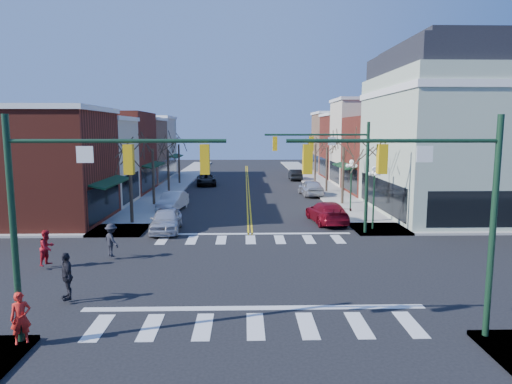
{
  "coord_description": "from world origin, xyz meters",
  "views": [
    {
      "loc": [
        -0.36,
        -21.15,
        6.76
      ],
      "look_at": [
        0.36,
        7.4,
        2.8
      ],
      "focal_mm": 32.0,
      "sensor_mm": 36.0,
      "label": 1
    }
  ],
  "objects": [
    {
      "name": "pedestrian_red_b",
      "position": [
        -10.0,
        0.72,
        1.02
      ],
      "size": [
        0.9,
        1.02,
        1.75
      ],
      "primitive_type": "imported",
      "rotation": [
        0.0,
        0.0,
        1.25
      ],
      "color": "#AE121D",
      "rests_on": "sidewalk_left"
    },
    {
      "name": "lamppost_midblock",
      "position": [
        8.2,
        15.0,
        2.96
      ],
      "size": [
        0.36,
        0.36,
        4.33
      ],
      "color": "#14331E",
      "rests_on": "ground"
    },
    {
      "name": "bldg_left_stucco_a",
      "position": [
        -15.5,
        19.5,
        3.75
      ],
      "size": [
        10.0,
        7.0,
        7.5
      ],
      "primitive_type": "cube",
      "color": "beige",
      "rests_on": "ground"
    },
    {
      "name": "victorian_corner",
      "position": [
        16.5,
        14.5,
        6.66
      ],
      "size": [
        12.25,
        14.25,
        13.3
      ],
      "color": "#A5B59D",
      "rests_on": "ground"
    },
    {
      "name": "ground",
      "position": [
        0.0,
        0.0,
        0.0
      ],
      "size": [
        160.0,
        160.0,
        0.0
      ],
      "primitive_type": "plane",
      "color": "black",
      "rests_on": "ground"
    },
    {
      "name": "pedestrian_red_a",
      "position": [
        -7.3,
        -7.55,
        0.96
      ],
      "size": [
        0.71,
        0.63,
        1.63
      ],
      "primitive_type": "imported",
      "rotation": [
        0.0,
        0.0,
        0.51
      ],
      "color": "red",
      "rests_on": "sidewalk_left"
    },
    {
      "name": "traffic_mast_near_right",
      "position": [
        5.55,
        -7.4,
        4.71
      ],
      "size": [
        6.6,
        0.28,
        7.2
      ],
      "color": "#14331E",
      "rests_on": "ground"
    },
    {
      "name": "sidewalk_right",
      "position": [
        8.75,
        20.0,
        0.07
      ],
      "size": [
        3.5,
        70.0,
        0.15
      ],
      "primitive_type": "cube",
      "color": "#9E9B93",
      "rests_on": "ground"
    },
    {
      "name": "tree_right_b",
      "position": [
        8.4,
        19.0,
        2.59
      ],
      "size": [
        0.24,
        0.24,
        5.18
      ],
      "primitive_type": "cylinder",
      "color": "#382B21",
      "rests_on": "ground"
    },
    {
      "name": "tree_left_d",
      "position": [
        -8.4,
        35.0,
        2.45
      ],
      "size": [
        0.24,
        0.24,
        4.9
      ],
      "primitive_type": "cylinder",
      "color": "#382B21",
      "rests_on": "ground"
    },
    {
      "name": "bldg_left_brick_a",
      "position": [
        -15.5,
        11.75,
        4.0
      ],
      "size": [
        10.0,
        8.5,
        8.0
      ],
      "primitive_type": "cube",
      "color": "maroon",
      "rests_on": "ground"
    },
    {
      "name": "bldg_left_tan",
      "position": [
        -15.5,
        35.75,
        3.9
      ],
      "size": [
        10.0,
        7.5,
        7.8
      ],
      "primitive_type": "cube",
      "color": "#90694F",
      "rests_on": "ground"
    },
    {
      "name": "tree_left_c",
      "position": [
        -8.4,
        27.0,
        2.27
      ],
      "size": [
        0.24,
        0.24,
        4.55
      ],
      "primitive_type": "cylinder",
      "color": "#382B21",
      "rests_on": "ground"
    },
    {
      "name": "traffic_mast_far_right",
      "position": [
        5.55,
        7.4,
        4.71
      ],
      "size": [
        6.6,
        0.28,
        7.2
      ],
      "color": "#14331E",
      "rests_on": "ground"
    },
    {
      "name": "tree_right_c",
      "position": [
        8.4,
        27.0,
        2.42
      ],
      "size": [
        0.24,
        0.24,
        4.83
      ],
      "primitive_type": "cylinder",
      "color": "#382B21",
      "rests_on": "ground"
    },
    {
      "name": "car_right_near",
      "position": [
        5.61,
        11.19,
        0.77
      ],
      "size": [
        2.71,
        5.54,
        1.55
      ],
      "primitive_type": "imported",
      "rotation": [
        0.0,
        0.0,
        3.25
      ],
      "color": "maroon",
      "rests_on": "ground"
    },
    {
      "name": "tree_right_d",
      "position": [
        8.4,
        35.0,
        2.48
      ],
      "size": [
        0.24,
        0.24,
        4.97
      ],
      "primitive_type": "cylinder",
      "color": "#382B21",
      "rests_on": "ground"
    },
    {
      "name": "lamppost_corner",
      "position": [
        8.2,
        8.5,
        2.96
      ],
      "size": [
        0.36,
        0.36,
        4.33
      ],
      "color": "#14331E",
      "rests_on": "ground"
    },
    {
      "name": "tree_left_a",
      "position": [
        -8.4,
        11.0,
        2.38
      ],
      "size": [
        0.24,
        0.24,
        4.76
      ],
      "primitive_type": "cylinder",
      "color": "#382B21",
      "rests_on": "ground"
    },
    {
      "name": "tree_left_b",
      "position": [
        -8.4,
        19.0,
        2.52
      ],
      "size": [
        0.24,
        0.24,
        5.04
      ],
      "primitive_type": "cylinder",
      "color": "#382B21",
      "rests_on": "ground"
    },
    {
      "name": "traffic_mast_near_left",
      "position": [
        -5.55,
        -7.4,
        4.71
      ],
      "size": [
        6.6,
        0.28,
        7.2
      ],
      "color": "#14331E",
      "rests_on": "ground"
    },
    {
      "name": "sidewalk_left",
      "position": [
        -8.75,
        20.0,
        0.07
      ],
      "size": [
        3.5,
        70.0,
        0.15
      ],
      "primitive_type": "cube",
      "color": "#9E9B93",
      "rests_on": "ground"
    },
    {
      "name": "bldg_right_brick_b",
      "position": [
        15.5,
        41.0,
        4.25
      ],
      "size": [
        10.0,
        8.0,
        8.5
      ],
      "primitive_type": "cube",
      "color": "maroon",
      "rests_on": "ground"
    },
    {
      "name": "car_left_mid",
      "position": [
        -6.4,
        16.76,
        0.76
      ],
      "size": [
        2.22,
        4.79,
        1.52
      ],
      "primitive_type": "imported",
      "rotation": [
        0.0,
        0.0,
        -0.14
      ],
      "color": "silver",
      "rests_on": "ground"
    },
    {
      "name": "bldg_right_tan",
      "position": [
        15.5,
        49.0,
        4.5
      ],
      "size": [
        10.0,
        8.0,
        9.0
      ],
      "primitive_type": "cube",
      "color": "#90694F",
      "rests_on": "ground"
    },
    {
      "name": "pedestrian_dark_b",
      "position": [
        -7.3,
        2.18,
        1.02
      ],
      "size": [
        1.24,
        1.27,
        1.74
      ],
      "primitive_type": "imported",
      "rotation": [
        0.0,
        0.0,
        2.31
      ],
      "color": "black",
      "rests_on": "sidewalk_left"
    },
    {
      "name": "bldg_left_brick_b",
      "position": [
        -15.5,
        27.5,
        4.25
      ],
      "size": [
        10.0,
        9.0,
        8.5
      ],
      "primitive_type": "cube",
      "color": "maroon",
      "rests_on": "ground"
    },
    {
      "name": "car_left_far",
      "position": [
        -4.98,
        33.67,
        0.69
      ],
      "size": [
        2.76,
        5.15,
        1.37
      ],
      "primitive_type": "imported",
      "rotation": [
        0.0,
        0.0,
        0.1
      ],
      "color": "black",
      "rests_on": "ground"
    },
    {
      "name": "pedestrian_dark_a",
      "position": [
        -7.3,
        -3.85,
        1.08
      ],
      "size": [
        0.96,
        1.17,
        1.87
      ],
      "primitive_type": "imported",
      "rotation": [
        0.0,
        0.0,
        -1.03
      ],
      "color": "black",
      "rests_on": "sidewalk_left"
    },
    {
      "name": "bldg_left_stucco_b",
      "position": [
        -15.5,
        43.5,
        4.1
      ],
      "size": [
        10.0,
        8.0,
        8.2
      ],
      "primitive_type": "cube",
      "color": "beige",
      "rests_on": "ground"
    },
    {
      "name": "bldg_right_stucco",
      "position": [
        15.5,
        33.5,
        5.0
      ],
      "size": [
        10.0,
        7.0,
        10.0
      ],
      "primitive_type": "cube",
      "color": "beige",
      "rests_on": "ground"
    },
    {
      "name": "car_right_mid",
      "position": [
        6.4,
        24.73,
        0.83
      ],
      "size": [
        2.32,
        5.01,
        1.66
      ],
      "primitive_type": "imported",
      "rotation": [
        0.0,
        0.0,
        3.22
      ],
      "color": "silver",
      "rests_on": "ground"
    },
    {
      "name": "tree_right_a",
      "position": [
        8.4,
        11.0,
        2.31
      ],
      "size": [
        0.24,
        0.24,
        4.62
      ],
      "primitive_type": "cylinder",
      "color": "#382B21",
      "rests_on": "ground"
    },
    {
      "name": "car_right_far",
      "position": [
        6.4,
        39.15,
        0.72
      ],
      "size": [
        1.55,
        4.37,
        1.44
      ],
      "primitive_type": "imported",
      "rotation": [
        0.0,
        0.0,
        3.15
      ],
      "color": "black",
      "rests_on": "ground"
    },
    {
      "name": "bldg_right_brick_a",
      "position": [
        15.5,
        25.75,
        4.0
      ],
      "size": [
        10.0,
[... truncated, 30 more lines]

